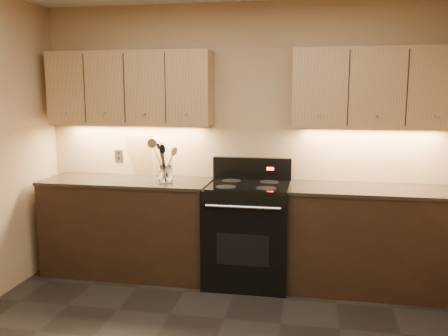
% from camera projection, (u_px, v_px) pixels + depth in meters
% --- Properties ---
extents(wall_back, '(4.00, 0.04, 2.60)m').
position_uv_depth(wall_back, '(245.00, 140.00, 4.60)').
color(wall_back, tan).
rests_on(wall_back, ground).
extents(counter_left, '(1.62, 0.62, 0.93)m').
position_uv_depth(counter_left, '(129.00, 226.00, 4.64)').
color(counter_left, black).
rests_on(counter_left, ground).
extents(counter_right, '(1.46, 0.62, 0.93)m').
position_uv_depth(counter_right, '(370.00, 239.00, 4.24)').
color(counter_right, black).
rests_on(counter_right, ground).
extents(stove, '(0.76, 0.68, 1.14)m').
position_uv_depth(stove, '(248.00, 232.00, 4.41)').
color(stove, black).
rests_on(stove, ground).
extents(upper_cab_left, '(1.60, 0.30, 0.70)m').
position_uv_depth(upper_cab_left, '(130.00, 88.00, 4.57)').
color(upper_cab_left, tan).
rests_on(upper_cab_left, wall_back).
extents(upper_cab_right, '(1.44, 0.30, 0.70)m').
position_uv_depth(upper_cab_right, '(375.00, 88.00, 4.17)').
color(upper_cab_right, tan).
rests_on(upper_cab_right, wall_back).
extents(outlet_plate, '(0.08, 0.01, 0.12)m').
position_uv_depth(outlet_plate, '(119.00, 156.00, 4.86)').
color(outlet_plate, '#B2B5BA').
rests_on(outlet_plate, wall_back).
extents(utensil_crock, '(0.14, 0.14, 0.16)m').
position_uv_depth(utensil_crock, '(166.00, 174.00, 4.43)').
color(utensil_crock, white).
rests_on(utensil_crock, counter_left).
extents(cutting_board, '(0.32, 0.14, 0.41)m').
position_uv_depth(cutting_board, '(140.00, 155.00, 4.79)').
color(cutting_board, tan).
rests_on(cutting_board, counter_left).
extents(wooden_spoon, '(0.19, 0.10, 0.33)m').
position_uv_depth(wooden_spoon, '(162.00, 163.00, 4.41)').
color(wooden_spoon, tan).
rests_on(wooden_spoon, utensil_crock).
extents(black_spoon, '(0.08, 0.12, 0.34)m').
position_uv_depth(black_spoon, '(166.00, 162.00, 4.44)').
color(black_spoon, black).
rests_on(black_spoon, utensil_crock).
extents(black_turner, '(0.18, 0.13, 0.38)m').
position_uv_depth(black_turner, '(166.00, 161.00, 4.40)').
color(black_turner, black).
rests_on(black_turner, utensil_crock).
extents(steel_spatula, '(0.17, 0.10, 0.38)m').
position_uv_depth(steel_spatula, '(168.00, 161.00, 4.43)').
color(steel_spatula, silver).
rests_on(steel_spatula, utensil_crock).
extents(steel_skimmer, '(0.23, 0.12, 0.41)m').
position_uv_depth(steel_skimmer, '(167.00, 160.00, 4.38)').
color(steel_skimmer, silver).
rests_on(steel_skimmer, utensil_crock).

